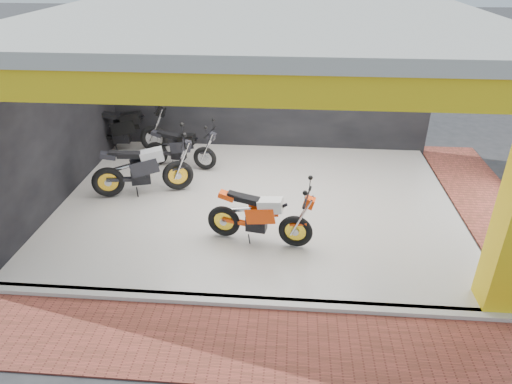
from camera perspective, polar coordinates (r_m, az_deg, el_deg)
ground at (r=7.85m, az=-1.02°, el=-8.90°), size 80.00×80.00×0.00m
showroom_floor at (r=9.49m, az=0.15°, el=-1.38°), size 8.00×6.00×0.10m
showroom_ceiling at (r=8.34m, az=0.18°, el=20.36°), size 8.40×6.40×0.20m
back_wall at (r=11.74m, az=1.39°, el=13.44°), size 8.20×0.20×3.50m
left_wall at (r=9.96m, az=-24.34°, el=8.23°), size 0.20×6.20×3.50m
header_beam_front at (r=5.46m, az=-2.35°, el=12.96°), size 8.40×0.30×0.40m
header_beam_right at (r=9.01m, az=27.61°, el=16.01°), size 0.30×6.40×0.40m
floor_kerb at (r=7.04m, az=-1.85°, el=-13.56°), size 8.00×0.20×0.10m
paver_front at (r=6.50m, az=-2.63°, el=-18.35°), size 9.00×1.40×0.03m
paver_right at (r=10.36m, az=27.69°, el=-2.46°), size 1.40×7.00×0.03m
moto_hero at (r=7.77m, az=5.04°, el=-3.11°), size 2.10×1.08×1.23m
moto_row_a at (r=9.74m, az=-9.88°, el=3.77°), size 2.36×1.45×1.35m
moto_row_b at (r=10.64m, az=-6.48°, el=5.58°), size 1.97×0.99×1.15m
moto_row_d at (r=11.77m, az=-12.77°, el=8.08°), size 2.41×0.99×1.45m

